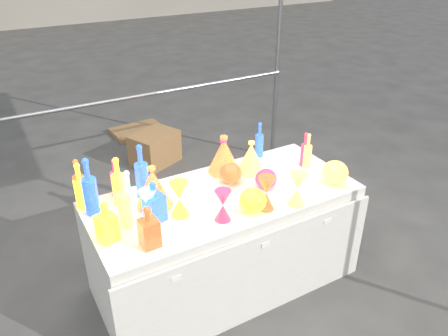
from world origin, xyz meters
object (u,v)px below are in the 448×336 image
decanter_0 (106,221)px  lampshade_0 (153,186)px  display_table (225,240)px  globe_0 (253,202)px  cardboard_box_closed (155,148)px  hourglass_0 (266,193)px  bottle_0 (80,185)px

decanter_0 → lampshade_0: size_ratio=0.91×
display_table → globe_0: bearing=-76.9°
display_table → decanter_0: bearing=-173.9°
lampshade_0 → globe_0: bearing=-19.0°
cardboard_box_closed → hourglass_0: (-0.12, -2.29, 0.68)m
display_table → bottle_0: bottle_0 is taller
bottle_0 → hourglass_0: bottle_0 is taller
bottle_0 → cardboard_box_closed: bearing=56.6°
bottle_0 → hourglass_0: 1.16m
bottle_0 → lampshade_0: 0.45m
display_table → globe_0: globe_0 is taller
bottle_0 → globe_0: (0.91, -0.57, -0.09)m
bottle_0 → lampshade_0: bearing=-27.7°
cardboard_box_closed → decanter_0: decanter_0 is taller
display_table → cardboard_box_closed: size_ratio=3.73×
cardboard_box_closed → bottle_0: size_ratio=1.57×
display_table → lampshade_0: size_ratio=6.63×
display_table → decanter_0: decanter_0 is taller
lampshade_0 → bottle_0: bearing=169.0°
display_table → decanter_0: size_ratio=7.29×
cardboard_box_closed → display_table: bearing=-121.8°
cardboard_box_closed → bottle_0: 2.16m
decanter_0 → cardboard_box_closed: bearing=47.8°
globe_0 → decanter_0: bearing=169.5°
display_table → lampshade_0: 0.69m
bottle_0 → display_table: bearing=-21.0°
globe_0 → lampshade_0: size_ratio=0.61×
display_table → decanter_0: (-0.81, -0.09, 0.50)m
globe_0 → bottle_0: bearing=147.7°
globe_0 → lampshade_0: 0.63m
bottle_0 → decanter_0: bottle_0 is taller
bottle_0 → hourglass_0: size_ratio=1.40×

